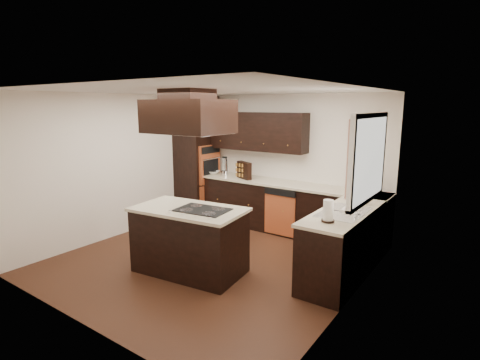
{
  "coord_description": "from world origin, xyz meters",
  "views": [
    {
      "loc": [
        3.4,
        -4.1,
        2.3
      ],
      "look_at": [
        0.1,
        0.6,
        1.15
      ],
      "focal_mm": 28.0,
      "sensor_mm": 36.0,
      "label": 1
    }
  ],
  "objects_px": {
    "oven_column": "(197,166)",
    "spice_rack": "(244,170)",
    "island": "(190,241)",
    "range_hood": "(188,116)"
  },
  "relations": [
    {
      "from": "island",
      "to": "range_hood",
      "type": "relative_size",
      "value": 1.4
    },
    {
      "from": "oven_column",
      "to": "spice_rack",
      "type": "bearing_deg",
      "value": -0.57
    },
    {
      "from": "island",
      "to": "spice_rack",
      "type": "xyz_separation_m",
      "value": [
        -0.56,
        2.16,
        0.64
      ]
    },
    {
      "from": "island",
      "to": "range_hood",
      "type": "height_order",
      "value": "range_hood"
    },
    {
      "from": "oven_column",
      "to": "island",
      "type": "relative_size",
      "value": 1.44
    },
    {
      "from": "range_hood",
      "to": "spice_rack",
      "type": "xyz_separation_m",
      "value": [
        -0.67,
        2.24,
        -1.08
      ]
    },
    {
      "from": "range_hood",
      "to": "spice_rack",
      "type": "distance_m",
      "value": 2.58
    },
    {
      "from": "island",
      "to": "spice_rack",
      "type": "distance_m",
      "value": 2.32
    },
    {
      "from": "oven_column",
      "to": "spice_rack",
      "type": "relative_size",
      "value": 5.43
    },
    {
      "from": "oven_column",
      "to": "spice_rack",
      "type": "height_order",
      "value": "oven_column"
    }
  ]
}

